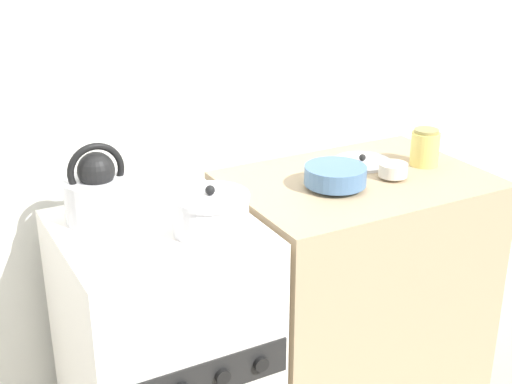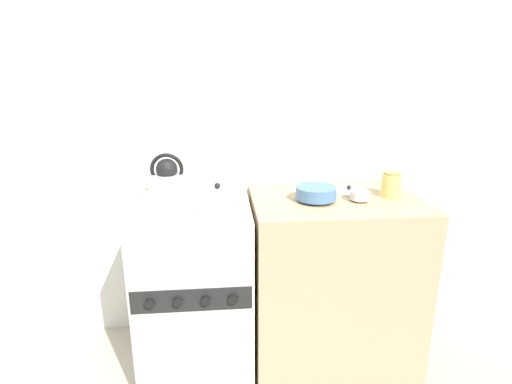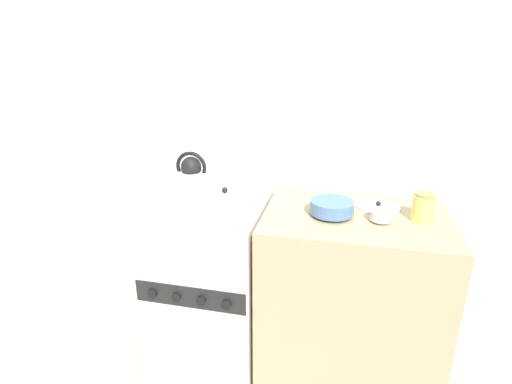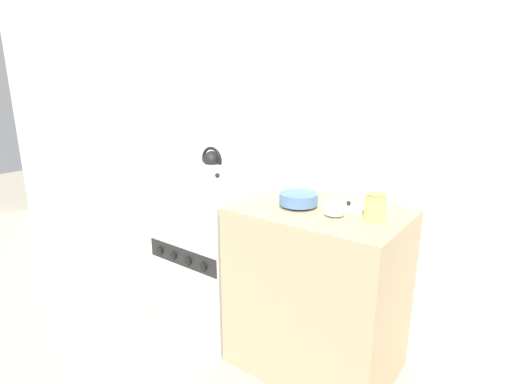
{
  "view_description": "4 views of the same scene",
  "coord_description": "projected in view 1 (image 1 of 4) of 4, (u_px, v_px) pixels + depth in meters",
  "views": [
    {
      "loc": [
        -0.63,
        -1.49,
        1.79
      ],
      "look_at": [
        0.32,
        0.27,
        0.97
      ],
      "focal_mm": 50.0,
      "sensor_mm": 36.0,
      "label": 1
    },
    {
      "loc": [
        0.14,
        -1.58,
        1.55
      ],
      "look_at": [
        0.31,
        0.26,
        0.99
      ],
      "focal_mm": 28.0,
      "sensor_mm": 36.0,
      "label": 2
    },
    {
      "loc": [
        0.65,
        -1.46,
        1.66
      ],
      "look_at": [
        0.24,
        0.31,
        1.0
      ],
      "focal_mm": 28.0,
      "sensor_mm": 36.0,
      "label": 3
    },
    {
      "loc": [
        1.63,
        -1.46,
        1.56
      ],
      "look_at": [
        0.35,
        0.25,
        0.97
      ],
      "focal_mm": 28.0,
      "sensor_mm": 36.0,
      "label": 4
    }
  ],
  "objects": [
    {
      "name": "storage_jar",
      "position": [
        425.0,
        148.0,
        2.48
      ],
      "size": [
        0.1,
        0.1,
        0.13
      ],
      "color": "#E0CC66",
      "rests_on": "counter"
    },
    {
      "name": "stove",
      "position": [
        164.0,
        360.0,
        2.22
      ],
      "size": [
        0.56,
        0.59,
        0.92
      ],
      "color": "silver",
      "rests_on": "ground_plane"
    },
    {
      "name": "loose_pot_lid",
      "position": [
        362.0,
        162.0,
        2.52
      ],
      "size": [
        0.21,
        0.21,
        0.03
      ],
      "color": "silver",
      "rests_on": "counter"
    },
    {
      "name": "small_ceramic_bowl",
      "position": [
        393.0,
        170.0,
        2.37
      ],
      "size": [
        0.1,
        0.1,
        0.05
      ],
      "color": "beige",
      "rests_on": "counter"
    },
    {
      "name": "counter",
      "position": [
        351.0,
        299.0,
        2.56
      ],
      "size": [
        0.85,
        0.6,
        0.93
      ],
      "color": "tan",
      "rests_on": "ground_plane"
    },
    {
      "name": "enamel_bowl",
      "position": [
        335.0,
        176.0,
        2.29
      ],
      "size": [
        0.2,
        0.2,
        0.07
      ],
      "color": "#4C729E",
      "rests_on": "counter"
    },
    {
      "name": "kettle",
      "position": [
        99.0,
        192.0,
        2.06
      ],
      "size": [
        0.24,
        0.2,
        0.24
      ],
      "color": "silver",
      "rests_on": "stove"
    },
    {
      "name": "cooking_pot",
      "position": [
        211.0,
        213.0,
        2.0
      ],
      "size": [
        0.22,
        0.22,
        0.14
      ],
      "color": "silver",
      "rests_on": "stove"
    },
    {
      "name": "wall_back",
      "position": [
        106.0,
        85.0,
        2.24
      ],
      "size": [
        7.0,
        0.06,
        2.5
      ],
      "color": "silver",
      "rests_on": "ground_plane"
    }
  ]
}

